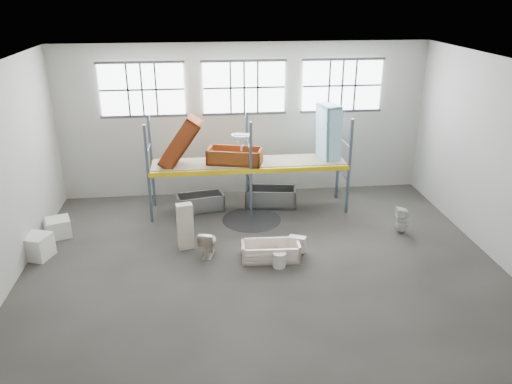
{
  "coord_description": "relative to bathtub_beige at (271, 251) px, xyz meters",
  "views": [
    {
      "loc": [
        -1.39,
        -10.99,
        6.56
      ],
      "look_at": [
        0.0,
        1.5,
        1.4
      ],
      "focal_mm": 35.05,
      "sensor_mm": 36.0,
      "label": 1
    }
  ],
  "objects": [
    {
      "name": "rack_upright_ra",
      "position": [
        2.75,
        2.59,
        1.28
      ],
      "size": [
        0.08,
        0.08,
        3.0
      ],
      "primitive_type": "cube",
      "color": "slate",
      "rests_on": "floor"
    },
    {
      "name": "window_mid",
      "position": [
        -0.25,
        4.63,
        3.38
      ],
      "size": [
        2.6,
        0.04,
        1.6
      ],
      "primitive_type": "cube",
      "color": "white",
      "rests_on": "wall_back"
    },
    {
      "name": "rack_beam_front",
      "position": [
        -0.25,
        2.59,
        1.28
      ],
      "size": [
        6.0,
        0.1,
        0.14
      ],
      "primitive_type": "cube",
      "color": "yellow",
      "rests_on": "floor"
    },
    {
      "name": "sink_on_shelf",
      "position": [
        -0.51,
        2.84,
        1.87
      ],
      "size": [
        0.68,
        0.58,
        0.51
      ],
      "primitive_type": "imported",
      "rotation": [
        0.0,
        0.0,
        -0.27
      ],
      "color": "silver",
      "rests_on": "rust_tub_flat"
    },
    {
      "name": "cistern_spare",
      "position": [
        0.74,
        0.2,
        0.06
      ],
      "size": [
        0.49,
        0.37,
        0.42
      ],
      "primitive_type": "cube",
      "rotation": [
        0.0,
        0.0,
        -0.41
      ],
      "color": "beige",
      "rests_on": "bathtub_beige"
    },
    {
      "name": "steel_tub_left",
      "position": [
        -1.8,
        3.28,
        0.05
      ],
      "size": [
        1.55,
        0.94,
        0.53
      ],
      "primitive_type": null,
      "rotation": [
        0.0,
        0.0,
        0.19
      ],
      "color": "#B1B4BA",
      "rests_on": "floor"
    },
    {
      "name": "rack_upright_mb",
      "position": [
        -0.25,
        3.79,
        1.28
      ],
      "size": [
        0.08,
        0.08,
        3.0
      ],
      "primitive_type": "cube",
      "color": "slate",
      "rests_on": "floor"
    },
    {
      "name": "carton_far",
      "position": [
        -5.8,
        1.94,
        0.04
      ],
      "size": [
        0.8,
        0.8,
        0.52
      ],
      "primitive_type": "cube",
      "rotation": [
        0.0,
        0.0,
        0.34
      ],
      "color": "silver",
      "rests_on": "floor"
    },
    {
      "name": "sink_in_tub",
      "position": [
        -0.01,
        0.27,
        -0.06
      ],
      "size": [
        0.57,
        0.57,
        0.16
      ],
      "primitive_type": "imported",
      "rotation": [
        0.0,
        0.0,
        -0.34
      ],
      "color": "beige",
      "rests_on": "bathtub_beige"
    },
    {
      "name": "toilet_white",
      "position": [
        3.94,
        1.06,
        0.17
      ],
      "size": [
        0.4,
        0.39,
        0.78
      ],
      "primitive_type": "imported",
      "rotation": [
        0.0,
        0.0,
        -1.69
      ],
      "color": "white",
      "rests_on": "floor"
    },
    {
      "name": "bucket",
      "position": [
        0.16,
        -0.43,
        -0.03
      ],
      "size": [
        0.35,
        0.35,
        0.39
      ],
      "primitive_type": "cylinder",
      "rotation": [
        0.0,
        0.0,
        -0.05
      ],
      "color": "silver",
      "rests_on": "floor"
    },
    {
      "name": "rack_upright_lb",
      "position": [
        -3.25,
        3.79,
        1.28
      ],
      "size": [
        0.08,
        0.08,
        3.0
      ],
      "primitive_type": "cube",
      "color": "slate",
      "rests_on": "floor"
    },
    {
      "name": "carton_near",
      "position": [
        -6.08,
        0.76,
        0.09
      ],
      "size": [
        0.91,
        0.85,
        0.63
      ],
      "primitive_type": "cube",
      "rotation": [
        0.0,
        0.0,
        -0.35
      ],
      "color": "white",
      "rests_on": "floor"
    },
    {
      "name": "window_right",
      "position": [
        2.95,
        4.63,
        3.38
      ],
      "size": [
        2.6,
        0.04,
        1.6
      ],
      "primitive_type": "cube",
      "color": "white",
      "rests_on": "wall_back"
    },
    {
      "name": "steel_tub_right",
      "position": [
        0.47,
        3.41,
        0.08
      ],
      "size": [
        1.72,
        1.01,
        0.59
      ],
      "primitive_type": null,
      "rotation": [
        0.0,
        0.0,
        -0.16
      ],
      "color": "#9B9DA1",
      "rests_on": "floor"
    },
    {
      "name": "shelf_deck",
      "position": [
        -0.25,
        3.19,
        1.36
      ],
      "size": [
        5.9,
        1.1,
        0.03
      ],
      "primitive_type": "cube",
      "color": "gray",
      "rests_on": "floor"
    },
    {
      "name": "rust_tub_flat",
      "position": [
        -0.68,
        3.12,
        1.6
      ],
      "size": [
        1.78,
        1.17,
        0.46
      ],
      "primitive_type": null,
      "rotation": [
        0.0,
        0.0,
        -0.26
      ],
      "color": "#88470B",
      "rests_on": "shelf_deck"
    },
    {
      "name": "ceiling",
      "position": [
        -0.25,
        -0.31,
        4.83
      ],
      "size": [
        12.0,
        10.0,
        0.1
      ],
      "primitive_type": "cube",
      "color": "silver",
      "rests_on": "ground"
    },
    {
      "name": "cistern_tall",
      "position": [
        -2.2,
        0.84,
        0.42
      ],
      "size": [
        0.46,
        0.35,
        1.28
      ],
      "primitive_type": "cube",
      "rotation": [
        0.0,
        0.0,
        0.2
      ],
      "color": "beige",
      "rests_on": "floor"
    },
    {
      "name": "rack_upright_ma",
      "position": [
        -0.25,
        2.59,
        1.28
      ],
      "size": [
        0.08,
        0.08,
        3.0
      ],
      "primitive_type": "cube",
      "color": "slate",
      "rests_on": "floor"
    },
    {
      "name": "rust_tub_tilted",
      "position": [
        -2.29,
        3.11,
        2.07
      ],
      "size": [
        1.44,
        0.94,
        1.65
      ],
      "primitive_type": null,
      "rotation": [
        0.0,
        -0.96,
        -0.12
      ],
      "color": "#972C11",
      "rests_on": "shelf_deck"
    },
    {
      "name": "rack_upright_rb",
      "position": [
        2.75,
        3.79,
        1.28
      ],
      "size": [
        0.08,
        0.08,
        3.0
      ],
      "primitive_type": "cube",
      "color": "slate",
      "rests_on": "floor"
    },
    {
      "name": "wet_patch",
      "position": [
        -0.25,
        2.39,
        -0.22
      ],
      "size": [
        1.8,
        1.8,
        0.0
      ],
      "primitive_type": "cylinder",
      "color": "black",
      "rests_on": "floor"
    },
    {
      "name": "floor",
      "position": [
        -0.25,
        -0.31,
        -0.27
      ],
      "size": [
        12.0,
        10.0,
        0.1
      ],
      "primitive_type": "cube",
      "color": "#4E4942",
      "rests_on": "ground"
    },
    {
      "name": "window_left",
      "position": [
        -3.45,
        4.63,
        3.38
      ],
      "size": [
        2.6,
        0.04,
        1.6
      ],
      "primitive_type": "cube",
      "color": "white",
      "rests_on": "wall_back"
    },
    {
      "name": "blue_tub_upright",
      "position": [
        2.24,
        3.3,
        2.17
      ],
      "size": [
        0.71,
        0.92,
        1.79
      ],
      "primitive_type": null,
      "rotation": [
        0.0,
        1.54,
        0.2
      ],
      "color": "#A5DEF6",
      "rests_on": "shelf_deck"
    },
    {
      "name": "rack_beam_back",
      "position": [
        -0.25,
        3.79,
        1.28
      ],
      "size": [
        6.0,
        0.1,
        0.14
      ],
      "primitive_type": "cube",
      "color": "yellow",
      "rests_on": "floor"
    },
    {
      "name": "toilet_beige",
      "position": [
        -1.61,
        0.38,
        0.14
      ],
      "size": [
        0.58,
        0.79,
        0.72
      ],
      "primitive_type": "imported",
      "rotation": [
        0.0,
        0.0,
        2.87
      ],
      "color": "beige",
      "rests_on": "floor"
    },
    {
      "name": "wall_right",
      "position": [
        5.8,
        -0.31,
        2.28
      ],
      "size": [
        0.1,
        10.0,
        5.0
      ],
      "primitive_type": "cube",
      "color": "#A19F94",
      "rests_on": "ground"
    },
    {
      "name": "bathtub_beige",
      "position": [
        0.0,
        0.0,
        0.0
      ],
      "size": [
        1.54,
        0.78,
        0.44
      ],
      "primitive_type": null,
      "rotation": [
        0.0,
        0.0,
        -0.05
      ],
      "color": "#F8E0CC",
      "rests_on": "floor"
    },
    {
      "name": "wall_back",
      "position": [
        -0.25,
        4.74,
        2.28
      ],
      "size": [
        12.0,
        0.1,
        5.0
      ],
      "primitive_type": "cube",
      "color": "#B0AFA4",
      "rests_on": "ground"
    },
    {
      "name": "wall_front",
      "position": [
        -0.25,
        -5.36,
        2.28
      ],
      "size": [
        12.0,
        0.1,
        5.0
      ],
      "primitive_type": "cube",
      "color": "#AFAEA2",
      "rests_on": "ground"
    },
    {
      "name": "rack_upright_la",
      "position": [
        -3.25,
        2.59,
        1.28
      ],
      "size": [
        0.08,
        0.08,
        3.0
      ],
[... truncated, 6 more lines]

